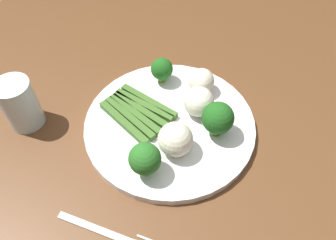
% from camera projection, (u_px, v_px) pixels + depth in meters
% --- Properties ---
extents(dining_table, '(1.32, 0.99, 0.76)m').
position_uv_depth(dining_table, '(168.00, 166.00, 0.66)').
color(dining_table, brown).
rests_on(dining_table, ground_plane).
extents(plate, '(0.30, 0.30, 0.01)m').
position_uv_depth(plate, '(168.00, 124.00, 0.59)').
color(plate, white).
rests_on(plate, dining_table).
extents(asparagus_bundle, '(0.13, 0.14, 0.01)m').
position_uv_depth(asparagus_bundle, '(137.00, 112.00, 0.59)').
color(asparagus_bundle, '#3D6626').
rests_on(asparagus_bundle, plate).
extents(broccoli_left, '(0.04, 0.04, 0.05)m').
position_uv_depth(broccoli_left, '(162.00, 69.00, 0.63)').
color(broccoli_left, '#4C7F2B').
rests_on(broccoli_left, plate).
extents(broccoli_front, '(0.05, 0.05, 0.06)m').
position_uv_depth(broccoli_front, '(145.00, 159.00, 0.50)').
color(broccoli_front, '#568E33').
rests_on(broccoli_front, plate).
extents(broccoli_front_left, '(0.05, 0.05, 0.07)m').
position_uv_depth(broccoli_front_left, '(218.00, 118.00, 0.54)').
color(broccoli_front_left, '#4C7F2B').
rests_on(broccoli_front_left, plate).
extents(cauliflower_back, '(0.06, 0.06, 0.06)m').
position_uv_depth(cauliflower_back, '(175.00, 139.00, 0.53)').
color(cauliflower_back, silver).
rests_on(cauliflower_back, plate).
extents(cauliflower_edge, '(0.05, 0.05, 0.05)m').
position_uv_depth(cauliflower_edge, '(199.00, 102.00, 0.58)').
color(cauliflower_edge, white).
rests_on(cauliflower_edge, plate).
extents(cauliflower_right, '(0.05, 0.05, 0.05)m').
position_uv_depth(cauliflower_right, '(201.00, 81.00, 0.62)').
color(cauliflower_right, silver).
rests_on(cauliflower_right, plate).
extents(fork, '(0.05, 0.17, 0.00)m').
position_uv_depth(fork, '(111.00, 235.00, 0.47)').
color(fork, silver).
rests_on(fork, dining_table).
extents(water_glass, '(0.06, 0.06, 0.09)m').
position_uv_depth(water_glass, '(20.00, 104.00, 0.57)').
color(water_glass, silver).
rests_on(water_glass, dining_table).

